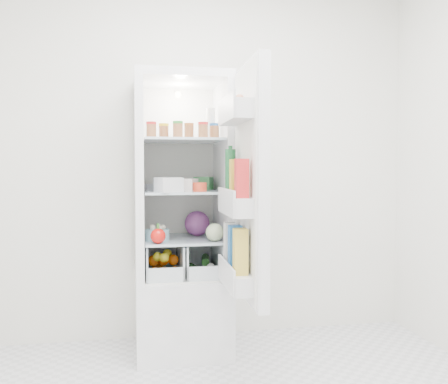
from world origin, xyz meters
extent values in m
cube|color=white|center=(0.00, 1.50, 1.30)|extent=(3.00, 0.02, 2.60)
cube|color=silver|center=(-0.20, 1.21, 0.25)|extent=(0.60, 0.60, 0.50)
cube|color=silver|center=(-0.20, 1.21, 1.77)|extent=(0.60, 0.60, 0.05)
cube|color=silver|center=(-0.20, 1.49, 1.12)|extent=(0.60, 0.05, 1.25)
cube|color=silver|center=(-0.47, 1.21, 1.12)|extent=(0.05, 0.60, 1.25)
cube|color=silver|center=(0.07, 1.21, 1.12)|extent=(0.05, 0.60, 1.25)
cube|color=white|center=(-0.20, 1.46, 1.12)|extent=(0.50, 0.01, 1.25)
sphere|color=white|center=(-0.20, 1.42, 1.71)|extent=(0.05, 0.05, 0.05)
cube|color=silver|center=(-0.20, 1.19, 0.74)|extent=(0.49, 0.53, 0.01)
cube|color=silver|center=(-0.20, 1.19, 1.05)|extent=(0.49, 0.53, 0.02)
cube|color=silver|center=(-0.20, 1.19, 1.38)|extent=(0.49, 0.53, 0.02)
cylinder|color=#B21919|center=(-0.40, 1.05, 1.43)|extent=(0.06, 0.06, 0.08)
cylinder|color=gold|center=(-0.32, 1.10, 1.43)|extent=(0.06, 0.06, 0.08)
cylinder|color=#267226|center=(-0.24, 1.02, 1.43)|extent=(0.06, 0.06, 0.08)
cylinder|color=brown|center=(-0.16, 1.12, 1.43)|extent=(0.06, 0.06, 0.08)
cylinder|color=#B21919|center=(-0.08, 1.05, 1.43)|extent=(0.06, 0.06, 0.08)
cylinder|color=#194C8C|center=(0.00, 1.10, 1.43)|extent=(0.06, 0.06, 0.08)
cylinder|color=white|center=(-0.01, 1.16, 1.49)|extent=(0.08, 0.08, 0.20)
cube|color=silver|center=(-0.30, 0.99, 1.10)|extent=(0.18, 0.18, 0.09)
cube|color=silver|center=(-0.19, 1.10, 1.10)|extent=(0.18, 0.18, 0.08)
cylinder|color=red|center=(-0.10, 1.03, 1.09)|extent=(0.09, 0.09, 0.06)
cube|color=silver|center=(-0.36, 1.27, 1.08)|extent=(0.20, 0.17, 0.04)
cube|color=#3C8447|center=(-0.04, 1.31, 1.10)|extent=(0.15, 0.18, 0.09)
sphere|color=#562161|center=(-0.09, 1.27, 0.83)|extent=(0.17, 0.17, 0.17)
sphere|color=red|center=(-0.37, 0.97, 0.79)|extent=(0.09, 0.09, 0.09)
cylinder|color=#8BC0CF|center=(-0.36, 1.10, 0.78)|extent=(0.18, 0.18, 0.07)
sphere|color=#A9B98A|center=(-0.02, 1.00, 0.80)|extent=(0.11, 0.11, 0.11)
sphere|color=orange|center=(-0.39, 1.06, 0.55)|extent=(0.07, 0.07, 0.07)
sphere|color=orange|center=(-0.32, 1.06, 0.55)|extent=(0.07, 0.07, 0.07)
sphere|color=orange|center=(-0.26, 1.06, 0.55)|extent=(0.07, 0.07, 0.07)
sphere|color=orange|center=(-0.39, 1.19, 0.61)|extent=(0.07, 0.07, 0.07)
sphere|color=orange|center=(-0.32, 1.19, 0.61)|extent=(0.07, 0.07, 0.07)
sphere|color=orange|center=(-0.26, 1.19, 0.61)|extent=(0.07, 0.07, 0.07)
sphere|color=orange|center=(-0.35, 1.31, 0.55)|extent=(0.07, 0.07, 0.07)
sphere|color=gold|center=(-0.36, 1.12, 0.64)|extent=(0.06, 0.06, 0.06)
sphere|color=gold|center=(-0.29, 1.24, 0.64)|extent=(0.06, 0.06, 0.06)
sphere|color=gold|center=(-0.32, 1.08, 0.64)|extent=(0.06, 0.06, 0.06)
cylinder|color=#1F521B|center=(-0.12, 1.19, 0.54)|extent=(0.09, 0.21, 0.05)
cylinder|color=#1F521B|center=(-0.04, 1.24, 0.59)|extent=(0.08, 0.21, 0.05)
sphere|color=white|center=(-0.08, 1.06, 0.54)|extent=(0.05, 0.05, 0.05)
sphere|color=white|center=(-0.03, 1.08, 0.57)|extent=(0.05, 0.05, 0.05)
cube|color=silver|center=(0.12, 0.61, 1.12)|extent=(0.08, 0.60, 1.30)
cube|color=white|center=(0.09, 0.61, 1.12)|extent=(0.02, 0.56, 1.26)
cube|color=silver|center=(0.04, 0.61, 1.50)|extent=(0.12, 0.50, 0.10)
cube|color=silver|center=(0.04, 0.61, 1.00)|extent=(0.12, 0.50, 0.10)
cube|color=silver|center=(0.04, 0.61, 0.60)|extent=(0.12, 0.50, 0.10)
sphere|color=#A8654C|center=(0.03, 0.49, 1.56)|extent=(0.05, 0.05, 0.05)
sphere|color=#A8654C|center=(0.03, 0.57, 1.56)|extent=(0.05, 0.05, 0.05)
sphere|color=#A8654C|center=(0.03, 0.65, 1.56)|extent=(0.05, 0.05, 0.05)
cylinder|color=#17532A|center=(0.04, 0.76, 1.18)|extent=(0.06, 0.06, 0.26)
cube|color=gold|center=(0.03, 0.58, 1.15)|extent=(0.07, 0.07, 0.20)
cube|color=red|center=(0.03, 0.43, 1.15)|extent=(0.07, 0.07, 0.20)
cube|color=silver|center=(0.04, 0.76, 0.77)|extent=(0.07, 0.07, 0.24)
cube|color=#2469B5|center=(0.03, 0.61, 0.77)|extent=(0.07, 0.07, 0.24)
cube|color=yellow|center=(0.03, 0.46, 0.77)|extent=(0.07, 0.07, 0.24)
camera|label=1|loc=(-0.53, -2.04, 1.20)|focal=40.00mm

